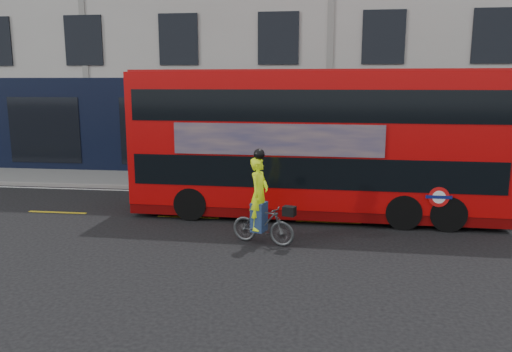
# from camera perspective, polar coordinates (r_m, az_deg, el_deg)

# --- Properties ---
(ground) EXTENTS (120.00, 120.00, 0.00)m
(ground) POSITION_cam_1_polar(r_m,az_deg,el_deg) (12.60, 8.34, -7.09)
(ground) COLOR black
(ground) RESTS_ON ground
(pavement) EXTENTS (60.00, 3.00, 0.12)m
(pavement) POSITION_cam_1_polar(r_m,az_deg,el_deg) (18.88, 8.10, -0.92)
(pavement) COLOR slate
(pavement) RESTS_ON ground
(kerb) EXTENTS (60.00, 0.12, 0.13)m
(kerb) POSITION_cam_1_polar(r_m,az_deg,el_deg) (17.42, 8.14, -1.88)
(kerb) COLOR gray
(kerb) RESTS_ON ground
(building_terrace) EXTENTS (50.00, 10.07, 15.00)m
(building_terrace) POSITION_cam_1_polar(r_m,az_deg,el_deg) (25.22, 8.43, 18.94)
(building_terrace) COLOR #B3AFA8
(building_terrace) RESTS_ON ground
(road_edge_line) EXTENTS (58.00, 0.10, 0.01)m
(road_edge_line) POSITION_cam_1_polar(r_m,az_deg,el_deg) (17.14, 8.14, -2.30)
(road_edge_line) COLOR silver
(road_edge_line) RESTS_ON ground
(lane_dashes) EXTENTS (58.00, 0.12, 0.01)m
(lane_dashes) POSITION_cam_1_polar(r_m,az_deg,el_deg) (14.04, 8.26, -5.22)
(lane_dashes) COLOR gold
(lane_dashes) RESTS_ON ground
(bus) EXTENTS (10.38, 2.64, 4.16)m
(bus) POSITION_cam_1_polar(r_m,az_deg,el_deg) (14.30, 6.79, 3.82)
(bus) COLOR #B70707
(bus) RESTS_ON ground
(cyclist) EXTENTS (1.66, 0.90, 2.30)m
(cyclist) POSITION_cam_1_polar(r_m,az_deg,el_deg) (11.89, 0.63, -4.11)
(cyclist) COLOR #404344
(cyclist) RESTS_ON ground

